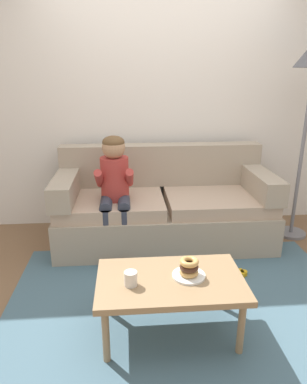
% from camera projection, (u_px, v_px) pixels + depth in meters
% --- Properties ---
extents(ground, '(10.00, 10.00, 0.00)m').
position_uv_depth(ground, '(177.00, 285.00, 2.82)').
color(ground, brown).
extents(wall_back, '(8.00, 0.10, 2.80)m').
position_uv_depth(wall_back, '(161.00, 96.00, 3.69)').
color(wall_back, silver).
rests_on(wall_back, ground).
extents(area_rug, '(2.58, 1.81, 0.01)m').
position_uv_depth(area_rug, '(182.00, 304.00, 2.59)').
color(area_rug, '#476675').
rests_on(area_rug, ground).
extents(couch, '(2.08, 0.90, 0.93)m').
position_uv_depth(couch, '(164.00, 208.00, 3.51)').
color(couch, tan).
rests_on(couch, ground).
extents(coffee_table, '(0.92, 0.55, 0.41)m').
position_uv_depth(coffee_table, '(170.00, 285.00, 2.20)').
color(coffee_table, '#937551').
rests_on(coffee_table, ground).
extents(person_child, '(0.34, 0.58, 1.10)m').
position_uv_depth(person_child, '(115.00, 184.00, 3.17)').
color(person_child, '#AD3833').
rests_on(person_child, ground).
extents(plate, '(0.21, 0.21, 0.01)m').
position_uv_depth(plate, '(189.00, 275.00, 2.20)').
color(plate, white).
rests_on(plate, coffee_table).
extents(donut, '(0.17, 0.17, 0.04)m').
position_uv_depth(donut, '(189.00, 272.00, 2.19)').
color(donut, tan).
rests_on(donut, plate).
extents(donut_second, '(0.17, 0.17, 0.04)m').
position_uv_depth(donut_second, '(189.00, 267.00, 2.18)').
color(donut_second, '#422619').
rests_on(donut_second, donut).
extents(donut_third, '(0.16, 0.16, 0.04)m').
position_uv_depth(donut_third, '(189.00, 262.00, 2.17)').
color(donut_third, tan).
rests_on(donut_third, donut_second).
extents(mug, '(0.08, 0.08, 0.09)m').
position_uv_depth(mug, '(131.00, 278.00, 2.10)').
color(mug, silver).
rests_on(mug, coffee_table).
extents(toy_controller, '(0.23, 0.09, 0.05)m').
position_uv_depth(toy_controller, '(234.00, 274.00, 2.94)').
color(toy_controller, gold).
rests_on(toy_controller, ground).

